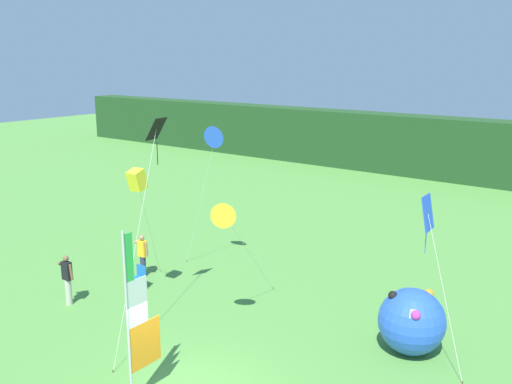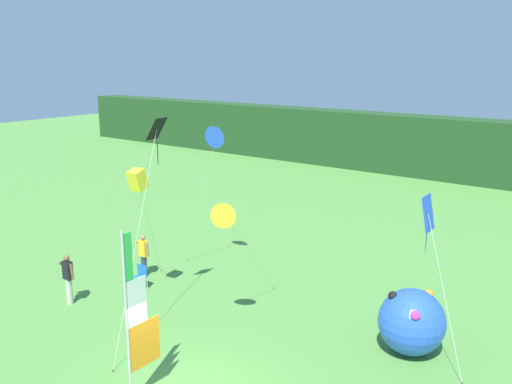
{
  "view_description": "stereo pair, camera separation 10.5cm",
  "coord_description": "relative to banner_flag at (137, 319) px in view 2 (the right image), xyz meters",
  "views": [
    {
      "loc": [
        9.05,
        -8.94,
        8.31
      ],
      "look_at": [
        -0.57,
        3.81,
        4.46
      ],
      "focal_mm": 39.89,
      "sensor_mm": 36.0,
      "label": 1
    },
    {
      "loc": [
        9.13,
        -8.87,
        8.31
      ],
      "look_at": [
        -0.57,
        3.81,
        4.46
      ],
      "focal_mm": 39.89,
      "sensor_mm": 36.0,
      "label": 2
    }
  ],
  "objects": [
    {
      "name": "person_near_banner",
      "position": [
        -6.02,
        5.51,
        -1.23
      ],
      "size": [
        0.55,
        0.48,
        1.67
      ],
      "color": "#2D334C",
      "rests_on": "ground"
    },
    {
      "name": "kite_blue_diamond_1",
      "position": [
        4.23,
        7.56,
        1.56
      ],
      "size": [
        2.15,
        2.56,
        4.32
      ],
      "color": "brown",
      "rests_on": "ground"
    },
    {
      "name": "kite_yellow_box_4",
      "position": [
        -4.08,
        3.74,
        2.24
      ],
      "size": [
        2.09,
        2.86,
        4.76
      ],
      "color": "brown",
      "rests_on": "ground"
    },
    {
      "name": "folding_chair",
      "position": [
        -5.2,
        4.56,
        -1.61
      ],
      "size": [
        0.51,
        0.51,
        0.89
      ],
      "color": "#BCBCC1",
      "rests_on": "ground"
    },
    {
      "name": "kite_yellow_delta_3",
      "position": [
        -0.49,
        3.86,
        1.66
      ],
      "size": [
        1.2,
        3.97,
        4.18
      ],
      "color": "brown",
      "rests_on": "ground"
    },
    {
      "name": "banner_flag",
      "position": [
        0.0,
        0.0,
        0.0
      ],
      "size": [
        0.06,
        1.03,
        4.43
      ],
      "color": "#B7B7BC",
      "rests_on": "ground"
    },
    {
      "name": "person_mid_field",
      "position": [
        -6.12,
        2.24,
        -1.18
      ],
      "size": [
        0.55,
        0.48,
        1.76
      ],
      "color": "#B7B2A3",
      "rests_on": "ground"
    },
    {
      "name": "kite_black_diamond_2",
      "position": [
        -2.8,
        3.38,
        3.66
      ],
      "size": [
        1.66,
        3.55,
        6.5
      ],
      "color": "brown",
      "rests_on": "ground"
    },
    {
      "name": "inflatable_balloon",
      "position": [
        4.45,
        6.2,
        -1.16
      ],
      "size": [
        1.91,
        1.91,
        1.91
      ],
      "color": "blue",
      "rests_on": "ground"
    },
    {
      "name": "kite_blue_delta_0",
      "position": [
        -4.19,
        7.76,
        3.21
      ],
      "size": [
        2.09,
        0.55,
        5.79
      ],
      "color": "brown",
      "rests_on": "ground"
    },
    {
      "name": "distant_treeline",
      "position": [
        0.79,
        30.21,
        -0.02
      ],
      "size": [
        80.0,
        2.4,
        4.2
      ],
      "primitive_type": "cube",
      "color": "#1E421E",
      "rests_on": "ground"
    }
  ]
}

